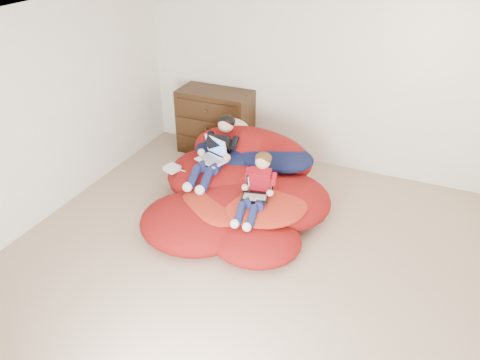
# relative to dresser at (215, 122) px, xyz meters

# --- Properties ---
(room_shell) EXTENTS (5.10, 5.10, 2.77)m
(room_shell) POSITION_rel_dresser_xyz_m (1.36, -2.21, -0.28)
(room_shell) COLOR tan
(room_shell) RESTS_ON ground
(dresser) EXTENTS (1.10, 0.61, 0.99)m
(dresser) POSITION_rel_dresser_xyz_m (0.00, 0.00, 0.00)
(dresser) COLOR #331F0E
(dresser) RESTS_ON ground
(beanbag_pile) EXTENTS (2.29, 2.39, 0.86)m
(beanbag_pile) POSITION_rel_dresser_xyz_m (0.98, -1.26, -0.24)
(beanbag_pile) COLOR maroon
(beanbag_pile) RESTS_ON ground
(cream_pillow) EXTENTS (0.46, 0.30, 0.30)m
(cream_pillow) POSITION_rel_dresser_xyz_m (0.48, -0.36, 0.12)
(cream_pillow) COLOR beige
(cream_pillow) RESTS_ON beanbag_pile
(older_boy) EXTENTS (0.35, 1.13, 0.65)m
(older_boy) POSITION_rel_dresser_xyz_m (0.57, -1.10, 0.16)
(older_boy) COLOR black
(older_boy) RESTS_ON beanbag_pile
(younger_boy) EXTENTS (0.31, 0.79, 0.63)m
(younger_boy) POSITION_rel_dresser_xyz_m (1.36, -1.67, 0.12)
(younger_boy) COLOR maroon
(younger_boy) RESTS_ON beanbag_pile
(laptop_white) EXTENTS (0.43, 0.42, 0.26)m
(laptop_white) POSITION_rel_dresser_xyz_m (0.57, -1.20, 0.14)
(laptop_white) COLOR silver
(laptop_white) RESTS_ON older_boy
(laptop_black) EXTENTS (0.35, 0.36, 0.22)m
(laptop_black) POSITION_rel_dresser_xyz_m (1.36, -1.67, 0.05)
(laptop_black) COLOR black
(laptop_black) RESTS_ON younger_boy
(power_adapter) EXTENTS (0.21, 0.21, 0.06)m
(power_adapter) POSITION_rel_dresser_xyz_m (0.07, -1.42, -0.08)
(power_adapter) COLOR silver
(power_adapter) RESTS_ON beanbag_pile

